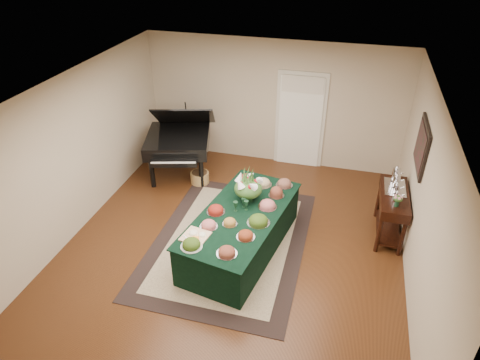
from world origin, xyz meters
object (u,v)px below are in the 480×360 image
(floral_centerpiece, at_px, (248,185))
(buffet_table, at_px, (241,231))
(mahogany_sideboard, at_px, (393,203))
(grand_piano, at_px, (178,141))

(floral_centerpiece, bearing_deg, buffet_table, -91.34)
(buffet_table, relative_size, mahogany_sideboard, 2.22)
(mahogany_sideboard, bearing_deg, grand_piano, 166.72)
(floral_centerpiece, bearing_deg, mahogany_sideboard, 15.39)
(floral_centerpiece, relative_size, mahogany_sideboard, 0.40)
(floral_centerpiece, xyz_separation_m, mahogany_sideboard, (2.34, 0.64, -0.36))
(floral_centerpiece, relative_size, grand_piano, 0.27)
(grand_piano, distance_m, mahogany_sideboard, 4.36)
(grand_piano, bearing_deg, mahogany_sideboard, -13.28)
(grand_piano, height_order, mahogany_sideboard, grand_piano)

